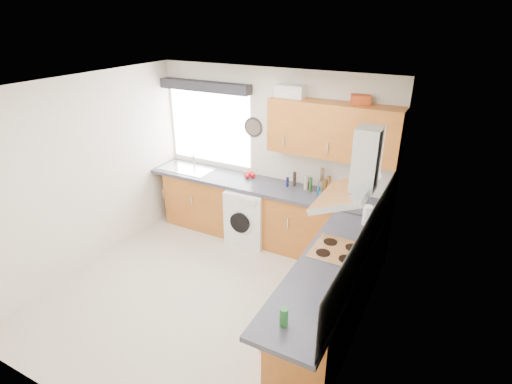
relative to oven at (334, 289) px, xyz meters
The scene contains 36 objects.
ground_plane 1.59m from the oven, 168.69° to the right, with size 3.60×3.60×0.00m, color beige.
ceiling 2.58m from the oven, 168.69° to the right, with size 3.60×3.60×0.02m, color white.
wall_back 2.28m from the oven, 135.00° to the left, with size 3.60×0.02×2.50m, color silver.
wall_front 2.71m from the oven, 125.54° to the right, with size 3.60×0.02×2.50m, color silver.
wall_left 3.41m from the oven, behind, with size 0.02×3.60×2.50m, color silver.
wall_right 0.93m from the oven, 45.00° to the right, with size 0.02×3.60×2.50m, color silver.
window 3.16m from the oven, 149.70° to the left, with size 1.40×0.02×1.10m, color white.
window_blind 3.40m from the oven, 151.23° to the left, with size 1.50×0.18×0.14m, color black.
splashback 0.81m from the oven, ahead, with size 0.01×3.00×0.54m, color white.
base_cab_back 2.01m from the oven, 142.90° to the left, with size 3.00×0.58×0.86m, color #9B521C.
base_cab_corner 1.20m from the oven, 90.00° to the left, with size 0.60×0.60×0.86m, color #9B521C.
base_cab_right 0.15m from the oven, 86.19° to the right, with size 0.58×2.10×0.86m, color #9B521C.
worktop_back 1.98m from the oven, 141.34° to the left, with size 3.60×0.62×0.05m, color #31303A.
worktop_right 0.55m from the oven, 90.00° to the right, with size 0.62×2.42×0.05m, color #31303A.
sink 3.12m from the oven, 157.02° to the left, with size 0.84×0.46×0.10m, color silver, non-canonical shape.
oven is the anchor object (origin of this frame).
hob_plate 0.49m from the oven, 90.00° to the left, with size 0.52×0.52×0.01m, color silver.
extractor_hood 1.35m from the oven, ahead, with size 0.52×0.78×0.66m, color silver, non-canonical shape.
upper_cabinets 1.99m from the oven, 112.54° to the left, with size 1.70×0.35×0.70m, color #9B521C.
washing_machine 1.98m from the oven, 146.31° to the left, with size 0.58×0.56×0.85m, color white.
wall_clock 2.62m from the oven, 140.41° to the left, with size 0.29×0.29×0.04m, color black.
casserole 2.58m from the oven, 129.66° to the left, with size 0.38×0.28×0.16m, color white.
storage_box 2.29m from the oven, 100.64° to the left, with size 0.23×0.19×0.10m, color #C6461C.
utensil_pot 1.65m from the oven, 115.65° to the left, with size 0.10×0.10×0.13m, color #776F58.
kitchen_roll 0.94m from the oven, 80.49° to the left, with size 0.11×0.11×0.23m, color white.
tomato_cluster 2.29m from the oven, 142.84° to the left, with size 0.16×0.16×0.07m, color red, non-canonical shape.
jar_0 1.67m from the oven, 122.76° to the left, with size 0.06×0.06×0.12m, color maroon.
jar_1 1.61m from the oven, 114.16° to the left, with size 0.07×0.07×0.18m, color brown.
jar_2 1.83m from the oven, 127.90° to the left, with size 0.05×0.05×0.21m, color black.
jar_3 1.62m from the oven, 112.28° to the left, with size 0.05×0.05×0.23m, color brown.
jar_4 1.82m from the oven, 131.32° to the left, with size 0.04×0.04×0.14m, color #141546.
jar_5 1.34m from the oven, 117.99° to the left, with size 0.05×0.05×0.12m, color #1C5A89.
jar_6 1.51m from the oven, 117.83° to the left, with size 0.04×0.04×0.12m, color navy.
jar_7 1.69m from the oven, 123.10° to the left, with size 0.07×0.07×0.21m, color #9D9386.
jar_8 1.61m from the oven, 121.74° to the left, with size 0.04×0.04×0.21m, color #204E1C.
bottle_0 1.36m from the oven, 92.85° to the right, with size 0.07×0.07×0.16m, color #205B27.
Camera 1 is at (2.38, -3.20, 3.18)m, focal length 28.00 mm.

